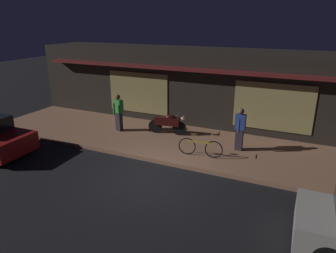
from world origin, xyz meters
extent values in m
plane|color=black|center=(0.00, 0.00, 0.00)|extent=(60.00, 60.00, 0.00)
cube|color=#8C6047|center=(0.00, 3.00, 0.07)|extent=(18.00, 4.00, 0.15)
cube|color=black|center=(0.00, 6.40, 1.80)|extent=(18.00, 2.80, 3.60)
cube|color=olive|center=(-3.20, 4.98, 1.50)|extent=(3.20, 0.04, 2.00)
cube|color=olive|center=(3.20, 4.98, 1.50)|extent=(3.20, 0.04, 2.00)
cube|color=#591919|center=(0.00, 4.75, 2.85)|extent=(16.20, 0.50, 0.12)
cylinder|color=black|center=(-1.53, 3.53, 0.45)|extent=(0.61, 0.20, 0.60)
cylinder|color=black|center=(-0.44, 3.68, 0.45)|extent=(0.61, 0.20, 0.60)
cube|color=black|center=(-0.99, 3.60, 0.73)|extent=(1.13, 0.43, 0.36)
ellipsoid|color=black|center=(-0.84, 3.62, 0.93)|extent=(0.47, 0.30, 0.20)
sphere|color=#F9EDB7|center=(-0.27, 3.70, 0.93)|extent=(0.18, 0.18, 0.18)
cylinder|color=gray|center=(-0.47, 3.68, 1.10)|extent=(0.11, 0.55, 0.03)
torus|color=black|center=(0.61, 1.90, 0.48)|extent=(0.66, 0.11, 0.66)
torus|color=black|center=(1.61, 2.01, 0.48)|extent=(0.66, 0.11, 0.66)
cube|color=#B78C2D|center=(1.11, 1.95, 0.70)|extent=(0.90, 0.14, 0.06)
cube|color=brown|center=(0.86, 1.93, 0.97)|extent=(0.21, 0.10, 0.06)
cylinder|color=#B78C2D|center=(1.53, 2.00, 1.05)|extent=(0.07, 0.42, 0.02)
cube|color=#28232D|center=(-3.14, 3.08, 0.57)|extent=(0.32, 0.25, 0.85)
cube|color=#2D8C38|center=(-3.14, 3.08, 1.29)|extent=(0.42, 0.30, 0.58)
sphere|color=brown|center=(-3.14, 3.08, 1.71)|extent=(0.22, 0.22, 0.22)
cylinder|color=#2D8C38|center=(-3.08, 3.34, 1.22)|extent=(0.11, 0.11, 0.52)
cylinder|color=#2D8C38|center=(-3.19, 2.83, 1.22)|extent=(0.11, 0.11, 0.52)
cube|color=#28232D|center=(2.28, 3.13, 0.57)|extent=(0.28, 0.20, 0.85)
cube|color=navy|center=(2.28, 3.13, 1.29)|extent=(0.38, 0.23, 0.58)
sphere|color=brown|center=(2.28, 3.13, 1.71)|extent=(0.22, 0.22, 0.22)
cylinder|color=navy|center=(2.28, 3.39, 1.22)|extent=(0.09, 0.09, 0.52)
cylinder|color=navy|center=(2.27, 2.87, 1.22)|extent=(0.09, 0.09, 0.52)
cylinder|color=black|center=(-5.50, -0.11, 0.32)|extent=(0.65, 0.24, 0.64)
cylinder|color=black|center=(5.22, -0.48, 0.32)|extent=(0.64, 0.23, 0.64)
camera|label=1|loc=(4.36, -8.04, 4.96)|focal=33.04mm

